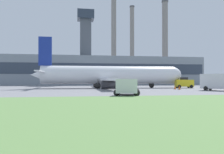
# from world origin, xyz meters

# --- Properties ---
(ground_plane) EXTENTS (400.00, 400.00, 0.00)m
(ground_plane) POSITION_xyz_m (0.00, 0.00, 0.00)
(ground_plane) COLOR gray
(terminal_building) EXTENTS (64.56, 13.14, 24.74)m
(terminal_building) POSITION_xyz_m (-0.31, 33.41, 5.04)
(terminal_building) COLOR gray
(terminal_building) RESTS_ON ground_plane
(smokestack_left) EXTENTS (2.84, 2.84, 44.43)m
(smokestack_left) POSITION_xyz_m (8.07, 65.30, 22.33)
(smokestack_left) COLOR gray
(smokestack_left) RESTS_ON ground_plane
(smokestack_right) EXTENTS (2.46, 2.46, 38.86)m
(smokestack_right) POSITION_xyz_m (17.60, 66.42, 19.53)
(smokestack_right) COLOR gray
(smokestack_right) RESTS_ON ground_plane
(smokestack_far) EXTENTS (3.38, 3.38, 42.72)m
(smokestack_far) POSITION_xyz_m (35.14, 66.64, 21.50)
(smokestack_far) COLOR gray
(smokestack_far) RESTS_ON ground_plane
(airplane) EXTENTS (31.17, 26.62, 10.23)m
(airplane) POSITION_xyz_m (-3.13, 4.32, 2.62)
(airplane) COLOR white
(airplane) RESTS_ON ground_plane
(pushback_tug) EXTENTS (3.76, 2.66, 2.23)m
(pushback_tug) POSITION_xyz_m (12.52, 2.27, 1.00)
(pushback_tug) COLOR yellow
(pushback_tug) RESTS_ON ground_plane
(baggage_truck) EXTENTS (5.36, 6.15, 2.67)m
(baggage_truck) POSITION_xyz_m (12.70, -8.78, 1.30)
(baggage_truck) COLOR gray
(baggage_truck) RESTS_ON ground_plane
(fuel_truck) EXTENTS (3.56, 4.87, 1.81)m
(fuel_truck) POSITION_xyz_m (-3.83, -16.34, 0.91)
(fuel_truck) COLOR gray
(fuel_truck) RESTS_ON ground_plane
(ground_crew_person) EXTENTS (0.44, 0.44, 1.85)m
(ground_crew_person) POSITION_xyz_m (-1.81, -7.56, 0.95)
(ground_crew_person) COLOR #23283D
(ground_crew_person) RESTS_ON ground_plane
(traffic_cone_near_nose) EXTENTS (0.53, 0.53, 0.74)m
(traffic_cone_near_nose) POSITION_xyz_m (8.12, -2.87, 0.34)
(traffic_cone_near_nose) COLOR black
(traffic_cone_near_nose) RESTS_ON ground_plane
(traffic_cone_wingtip) EXTENTS (0.52, 0.52, 0.70)m
(traffic_cone_wingtip) POSITION_xyz_m (8.32, -4.16, 0.32)
(traffic_cone_wingtip) COLOR black
(traffic_cone_wingtip) RESTS_ON ground_plane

